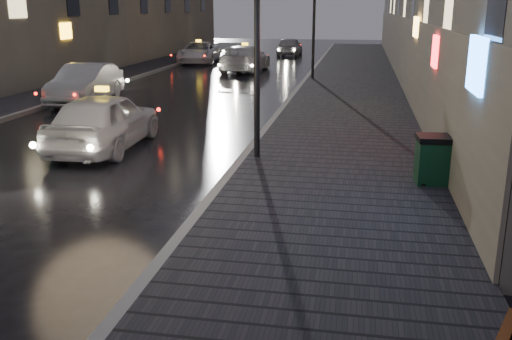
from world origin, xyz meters
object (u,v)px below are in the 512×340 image
(lamp_near, at_px, (257,16))
(taxi_mid, at_px, (245,58))
(lamp_far, at_px, (314,11))
(taxi_far, at_px, (199,52))
(trash_bin, at_px, (432,159))
(taxi_near, at_px, (104,121))
(car_far, at_px, (290,47))
(car_left_mid, at_px, (86,84))

(lamp_near, distance_m, taxi_mid, 20.42)
(lamp_far, relative_size, taxi_far, 1.04)
(taxi_mid, bearing_deg, trash_bin, 114.65)
(taxi_near, distance_m, taxi_mid, 19.14)
(taxi_near, xyz_separation_m, taxi_far, (-4.12, 23.74, -0.07))
(lamp_far, distance_m, taxi_mid, 6.33)
(trash_bin, bearing_deg, car_far, 97.79)
(taxi_near, height_order, taxi_far, taxi_near)
(lamp_near, height_order, lamp_far, same)
(lamp_far, relative_size, taxi_near, 1.16)
(car_left_mid, distance_m, taxi_mid, 12.80)
(taxi_near, relative_size, taxi_mid, 0.87)
(lamp_near, xyz_separation_m, taxi_mid, (-4.28, 19.78, -2.73))
(taxi_far, bearing_deg, taxi_mid, -53.95)
(taxi_near, relative_size, taxi_far, 0.90)
(lamp_near, height_order, taxi_mid, lamp_near)
(taxi_near, height_order, taxi_mid, taxi_near)
(taxi_near, height_order, car_far, taxi_near)
(car_far, bearing_deg, taxi_near, 88.16)
(car_far, bearing_deg, car_left_mid, 77.92)
(taxi_mid, bearing_deg, taxi_far, -44.82)
(trash_bin, bearing_deg, car_left_mid, 138.97)
(car_left_mid, xyz_separation_m, taxi_far, (-0.14, 16.78, -0.06))
(lamp_far, bearing_deg, taxi_near, -105.47)
(taxi_near, xyz_separation_m, car_far, (1.22, 30.37, -0.07))
(taxi_far, bearing_deg, taxi_near, -85.79)
(car_left_mid, distance_m, car_far, 23.98)
(lamp_near, relative_size, car_left_mid, 1.14)
(lamp_near, bearing_deg, taxi_mid, 102.20)
(taxi_near, relative_size, car_left_mid, 0.98)
(taxi_far, distance_m, car_far, 8.51)
(trash_bin, bearing_deg, taxi_far, 111.14)
(trash_bin, relative_size, taxi_far, 0.20)
(lamp_near, distance_m, taxi_far, 25.93)
(lamp_near, distance_m, car_far, 31.28)
(taxi_mid, relative_size, taxi_far, 1.03)
(lamp_near, xyz_separation_m, car_far, (-3.04, 31.01, -2.78))
(taxi_near, bearing_deg, lamp_near, 169.24)
(taxi_near, distance_m, car_left_mid, 8.03)
(lamp_far, bearing_deg, lamp_near, -90.00)
(trash_bin, distance_m, car_far, 33.23)
(car_left_mid, distance_m, taxi_far, 16.78)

